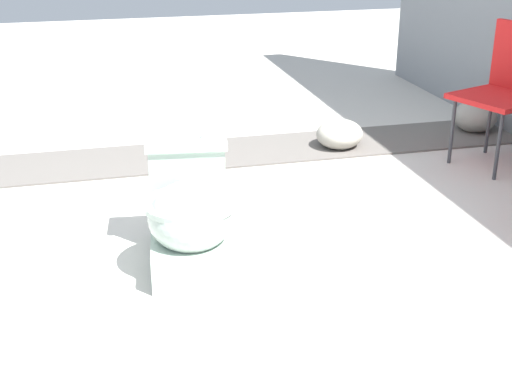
% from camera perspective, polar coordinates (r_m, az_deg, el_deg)
% --- Properties ---
extents(ground_plane, '(14.00, 14.00, 0.00)m').
position_cam_1_polar(ground_plane, '(3.38, -4.10, -4.02)').
color(ground_plane, beige).
extents(gravel_strip, '(0.56, 8.00, 0.01)m').
position_cam_1_polar(gravel_strip, '(4.57, -0.68, 3.32)').
color(gravel_strip, '#605B56').
rests_on(gravel_strip, ground).
extents(toilet, '(0.67, 0.45, 0.52)m').
position_cam_1_polar(toilet, '(3.12, -5.34, -1.88)').
color(toilet, '#B2C6B7').
rests_on(toilet, ground).
extents(folding_chair_left, '(0.56, 0.56, 0.83)m').
position_cam_1_polar(folding_chair_left, '(4.50, 19.74, 8.40)').
color(folding_chair_left, red).
rests_on(folding_chair_left, ground).
extents(boulder_near, '(0.41, 0.42, 0.19)m').
position_cam_1_polar(boulder_near, '(4.65, 6.70, 4.62)').
color(boulder_near, '#ADA899').
rests_on(boulder_near, ground).
extents(boulder_far, '(0.41, 0.41, 0.22)m').
position_cam_1_polar(boulder_far, '(5.18, 17.13, 5.80)').
color(boulder_far, gray).
rests_on(boulder_far, ground).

